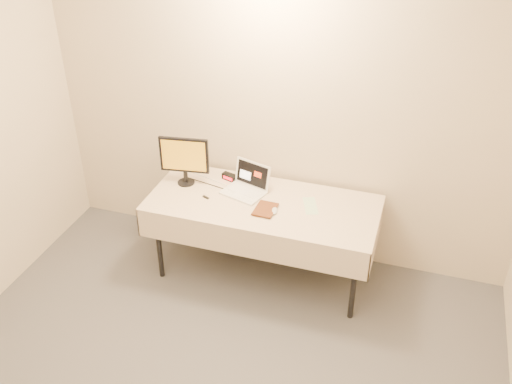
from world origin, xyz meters
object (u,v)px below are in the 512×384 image
(monitor, at_px, (184,157))
(book, at_px, (255,197))
(laptop, at_px, (247,185))
(table, at_px, (263,209))

(monitor, relative_size, book, 1.95)
(monitor, xyz_separation_m, book, (0.68, -0.19, -0.14))
(laptop, bearing_deg, table, -18.01)
(table, xyz_separation_m, book, (-0.03, -0.11, 0.17))
(monitor, bearing_deg, book, -24.26)
(table, bearing_deg, laptop, 144.84)
(laptop, xyz_separation_m, monitor, (-0.53, -0.04, 0.19))
(table, distance_m, laptop, 0.25)
(laptop, height_order, book, laptop)
(table, height_order, monitor, monitor)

